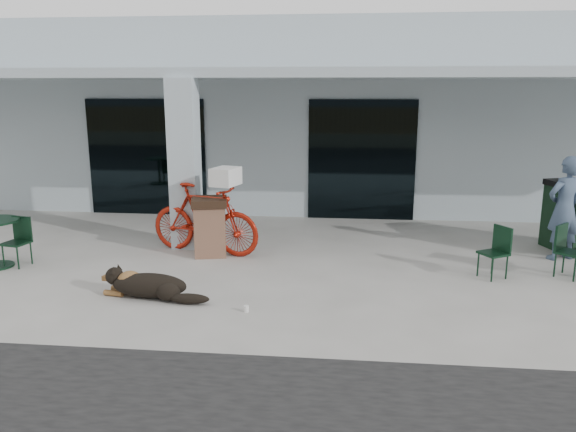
# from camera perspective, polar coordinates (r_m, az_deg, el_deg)

# --- Properties ---
(ground) EXTENTS (80.00, 80.00, 0.00)m
(ground) POSITION_cam_1_polar(r_m,az_deg,el_deg) (8.40, -4.50, -7.68)
(ground) COLOR #ACA9A2
(ground) RESTS_ON ground
(building) EXTENTS (22.00, 7.00, 4.50)m
(building) POSITION_cam_1_polar(r_m,az_deg,el_deg) (16.31, 0.86, 10.45)
(building) COLOR #A8B7BF
(building) RESTS_ON ground
(storefront_glass_left) EXTENTS (2.80, 0.06, 2.70)m
(storefront_glass_left) POSITION_cam_1_polar(r_m,az_deg,el_deg) (13.63, -14.14, 5.79)
(storefront_glass_left) COLOR black
(storefront_glass_left) RESTS_ON ground
(storefront_glass_right) EXTENTS (2.40, 0.06, 2.70)m
(storefront_glass_right) POSITION_cam_1_polar(r_m,az_deg,el_deg) (12.81, 7.49, 5.63)
(storefront_glass_right) COLOR black
(storefront_glass_right) RESTS_ON ground
(column) EXTENTS (0.50, 0.50, 3.12)m
(column) POSITION_cam_1_polar(r_m,az_deg,el_deg) (10.55, -10.44, 5.13)
(column) COLOR #A8B7BF
(column) RESTS_ON ground
(overhang) EXTENTS (22.00, 2.80, 0.18)m
(overhang) POSITION_cam_1_polar(r_m,az_deg,el_deg) (11.42, -1.42, 14.22)
(overhang) COLOR #A8B7BF
(overhang) RESTS_ON column
(bicycle) EXTENTS (2.22, 1.15, 1.28)m
(bicycle) POSITION_cam_1_polar(r_m,az_deg,el_deg) (10.22, -8.49, -0.29)
(bicycle) COLOR #A41C0D
(bicycle) RESTS_ON ground
(laundry_basket) EXTENTS (0.51, 0.61, 0.31)m
(laundry_basket) POSITION_cam_1_polar(r_m,az_deg,el_deg) (9.85, -6.36, 4.01)
(laundry_basket) COLOR white
(laundry_basket) RESTS_ON bicycle
(dog) EXTENTS (1.30, 0.61, 0.42)m
(dog) POSITION_cam_1_polar(r_m,az_deg,el_deg) (8.31, -13.88, -6.73)
(dog) COLOR black
(dog) RESTS_ON ground
(cup_near_dog) EXTENTS (0.08, 0.08, 0.09)m
(cup_near_dog) POSITION_cam_1_polar(r_m,az_deg,el_deg) (7.67, -4.27, -9.39)
(cup_near_dog) COLOR white
(cup_near_dog) RESTS_ON ground
(cafe_chair_near) EXTENTS (0.45, 0.48, 0.83)m
(cafe_chair_near) POSITION_cam_1_polar(r_m,az_deg,el_deg) (10.48, -25.90, -2.41)
(cafe_chair_near) COLOR black
(cafe_chair_near) RESTS_ON ground
(cafe_chair_far_a) EXTENTS (0.56, 0.56, 0.84)m
(cafe_chair_far_a) POSITION_cam_1_polar(r_m,az_deg,el_deg) (9.93, 26.77, -3.27)
(cafe_chair_far_a) COLOR black
(cafe_chair_far_a) RESTS_ON ground
(cafe_chair_far_b) EXTENTS (0.54, 0.53, 0.83)m
(cafe_chair_far_b) POSITION_cam_1_polar(r_m,az_deg,el_deg) (9.42, 20.14, -3.51)
(cafe_chair_far_b) COLOR black
(cafe_chair_far_b) RESTS_ON ground
(person) EXTENTS (0.78, 0.66, 1.82)m
(person) POSITION_cam_1_polar(r_m,az_deg,el_deg) (10.81, 26.26, 0.70)
(person) COLOR #435570
(person) RESTS_ON ground
(trash_receptacle) EXTENTS (0.73, 0.73, 1.05)m
(trash_receptacle) POSITION_cam_1_polar(r_m,az_deg,el_deg) (10.12, -7.91, -1.08)
(trash_receptacle) COLOR brown
(trash_receptacle) RESTS_ON ground
(wheeled_bin) EXTENTS (1.05, 1.19, 1.28)m
(wheeled_bin) POSITION_cam_1_polar(r_m,az_deg,el_deg) (11.56, 27.19, -0.05)
(wheeled_bin) COLOR black
(wheeled_bin) RESTS_ON ground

